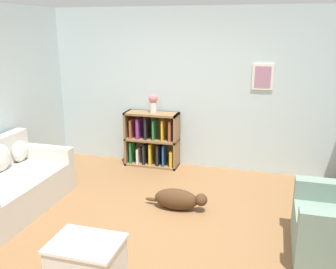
# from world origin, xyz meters

# --- Properties ---
(ground_plane) EXTENTS (14.00, 14.00, 0.00)m
(ground_plane) POSITION_xyz_m (0.00, 0.00, 0.00)
(ground_plane) COLOR brown
(wall_back) EXTENTS (5.60, 0.13, 2.60)m
(wall_back) POSITION_xyz_m (0.00, 2.25, 1.30)
(wall_back) COLOR silver
(wall_back) RESTS_ON ground_plane
(couch) EXTENTS (0.91, 1.71, 0.85)m
(couch) POSITION_xyz_m (-2.05, -0.03, 0.32)
(couch) COLOR beige
(couch) RESTS_ON ground_plane
(bookshelf) EXTENTS (0.90, 0.33, 0.92)m
(bookshelf) POSITION_xyz_m (-0.74, 2.03, 0.44)
(bookshelf) COLOR olive
(bookshelf) RESTS_ON ground_plane
(coffee_table) EXTENTS (0.63, 0.48, 0.45)m
(coffee_table) POSITION_xyz_m (-0.33, -1.11, 0.24)
(coffee_table) COLOR silver
(coffee_table) RESTS_ON ground_plane
(dog) EXTENTS (0.84, 0.25, 0.28)m
(dog) POSITION_xyz_m (0.09, 0.57, 0.14)
(dog) COLOR #472D19
(dog) RESTS_ON ground_plane
(vase) EXTENTS (0.15, 0.15, 0.31)m
(vase) POSITION_xyz_m (-0.71, 2.01, 1.10)
(vase) COLOR silver
(vase) RESTS_ON bookshelf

